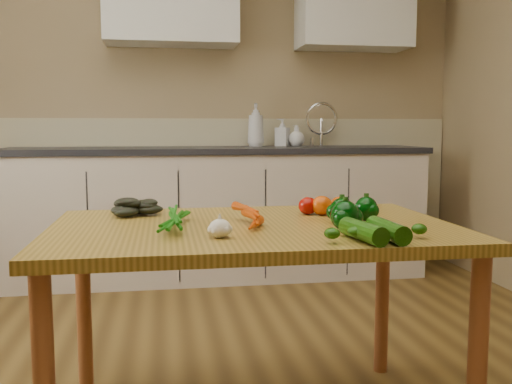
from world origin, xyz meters
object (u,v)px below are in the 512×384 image
(table, at_px, (253,248))
(leafy_greens, at_px, (140,203))
(pepper_c, at_px, (345,216))
(zucchini_b, at_px, (363,231))
(pepper_b, at_px, (366,209))
(tomato_a, at_px, (308,206))
(soap_bottle_c, at_px, (297,136))
(zucchini_a, at_px, (388,230))
(carrot_bunch, at_px, (228,216))
(soap_bottle_b, at_px, (282,132))
(pepper_a, at_px, (342,211))
(tomato_b, at_px, (322,205))
(soap_bottle_a, at_px, (256,125))
(tomato_c, at_px, (339,206))
(garlic_bulb, at_px, (220,228))

(table, relative_size, leafy_greens, 7.01)
(pepper_c, xyz_separation_m, zucchini_b, (-0.00, -0.18, -0.02))
(pepper_b, xyz_separation_m, tomato_a, (-0.17, 0.16, -0.01))
(table, distance_m, pepper_b, 0.42)
(soap_bottle_c, xyz_separation_m, pepper_b, (-0.27, -2.17, -0.22))
(pepper_b, bearing_deg, zucchini_a, -100.36)
(soap_bottle_c, bearing_deg, carrot_bunch, -5.07)
(tomato_a, relative_size, zucchini_b, 0.37)
(carrot_bunch, relative_size, leafy_greens, 1.30)
(soap_bottle_b, relative_size, pepper_b, 2.47)
(pepper_a, relative_size, tomato_a, 1.20)
(zucchini_b, bearing_deg, pepper_a, 83.58)
(soap_bottle_c, distance_m, pepper_c, 2.39)
(soap_bottle_b, height_order, carrot_bunch, soap_bottle_b)
(zucchini_a, distance_m, zucchini_b, 0.08)
(tomato_b, bearing_deg, zucchini_a, -83.24)
(pepper_a, bearing_deg, tomato_a, 106.26)
(soap_bottle_a, height_order, soap_bottle_b, soap_bottle_a)
(tomato_a, relative_size, zucchini_a, 0.36)
(soap_bottle_c, xyz_separation_m, tomato_a, (-0.43, -2.01, -0.23))
(leafy_greens, distance_m, tomato_c, 0.74)
(tomato_b, height_order, tomato_c, tomato_b)
(tomato_a, distance_m, tomato_c, 0.12)
(carrot_bunch, bearing_deg, soap_bottle_b, 73.79)
(table, height_order, zucchini_b, zucchini_b)
(table, distance_m, zucchini_a, 0.48)
(pepper_b, bearing_deg, table, -176.10)
(carrot_bunch, xyz_separation_m, zucchini_b, (0.35, -0.32, -0.00))
(pepper_b, height_order, pepper_c, pepper_c)
(soap_bottle_c, relative_size, zucchini_a, 0.76)
(tomato_c, bearing_deg, carrot_bunch, -157.69)
(soap_bottle_c, distance_m, zucchini_b, 2.57)
(leafy_greens, relative_size, zucchini_b, 0.98)
(table, bearing_deg, soap_bottle_a, 80.63)
(table, distance_m, tomato_a, 0.32)
(soap_bottle_b, bearing_deg, carrot_bunch, 14.99)
(soap_bottle_a, bearing_deg, zucchini_a, 100.95)
(tomato_b, distance_m, zucchini_b, 0.49)
(zucchini_b, bearing_deg, soap_bottle_c, 80.88)
(leafy_greens, xyz_separation_m, pepper_c, (0.65, -0.41, -0.00))
(soap_bottle_a, xyz_separation_m, pepper_b, (0.04, -2.16, -0.30))
(soap_bottle_b, bearing_deg, soap_bottle_a, -49.16)
(soap_bottle_a, xyz_separation_m, garlic_bulb, (-0.50, -2.40, -0.31))
(soap_bottle_c, relative_size, pepper_c, 1.62)
(soap_bottle_c, relative_size, tomato_a, 2.11)
(pepper_c, bearing_deg, tomato_a, 95.67)
(zucchini_a, bearing_deg, soap_bottle_c, 82.55)
(carrot_bunch, distance_m, tomato_b, 0.41)
(soap_bottle_b, relative_size, pepper_a, 2.34)
(soap_bottle_c, bearing_deg, soap_bottle_a, -74.32)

